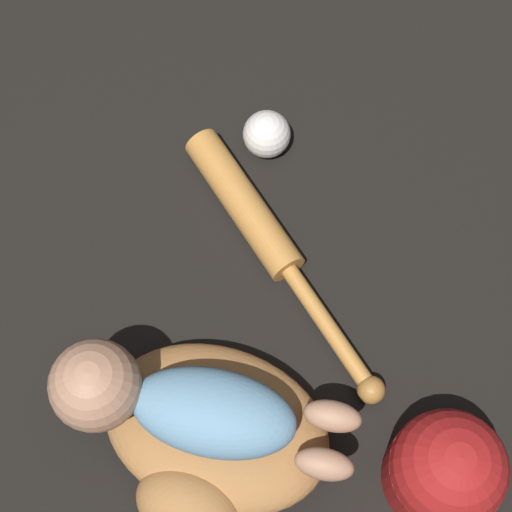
{
  "coord_description": "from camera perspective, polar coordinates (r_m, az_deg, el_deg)",
  "views": [
    {
      "loc": [
        -0.09,
        0.21,
        1.2
      ],
      "look_at": [
        -0.04,
        -0.27,
        0.07
      ],
      "focal_mm": 60.0,
      "sensor_mm": 36.0,
      "label": 1
    }
  ],
  "objects": [
    {
      "name": "ground_plane",
      "position": [
        1.22,
        -3.31,
        -12.88
      ],
      "size": [
        6.0,
        6.0,
        0.0
      ],
      "primitive_type": "plane",
      "color": "black"
    },
    {
      "name": "baseball",
      "position": [
        1.36,
        0.72,
        8.12
      ],
      "size": [
        0.08,
        0.08,
        0.08
      ],
      "color": "white",
      "rests_on": "ground"
    },
    {
      "name": "baseball_cap",
      "position": [
        1.18,
        12.58,
        -13.75
      ],
      "size": [
        0.16,
        0.22,
        0.15
      ],
      "color": "maroon",
      "rests_on": "ground"
    },
    {
      "name": "baseball_glove",
      "position": [
        1.18,
        -2.97,
        -12.15
      ],
      "size": [
        0.36,
        0.31,
        0.09
      ],
      "color": "#A8703D",
      "rests_on": "ground"
    },
    {
      "name": "baseball_bat",
      "position": [
        1.29,
        0.39,
        1.72
      ],
      "size": [
        0.33,
        0.41,
        0.06
      ],
      "color": "#C6843D",
      "rests_on": "ground"
    },
    {
      "name": "baby_figure",
      "position": [
        1.09,
        -5.69,
        -9.72
      ],
      "size": [
        0.4,
        0.14,
        0.12
      ],
      "color": "#6693B2",
      "rests_on": "baseball_glove"
    }
  ]
}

